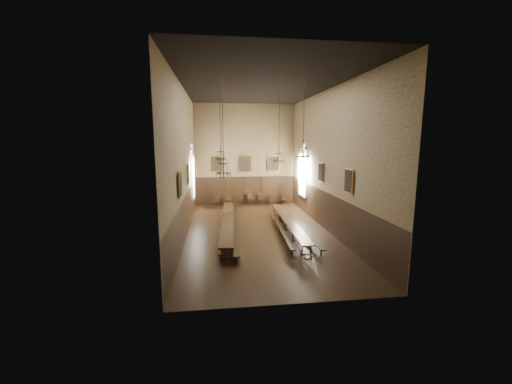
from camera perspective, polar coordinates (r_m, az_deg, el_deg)
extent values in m
cube|color=black|center=(20.30, 0.40, -7.33)|extent=(9.00, 18.00, 0.02)
cube|color=black|center=(19.68, 0.43, 18.69)|extent=(9.00, 18.00, 0.02)
cube|color=#94835B|center=(28.42, -2.02, 6.75)|extent=(9.00, 0.02, 9.00)
cube|color=#94835B|center=(10.66, 6.86, 2.04)|extent=(9.00, 0.02, 9.00)
cube|color=#94835B|center=(19.40, -12.97, 5.22)|extent=(0.02, 18.00, 9.00)
cube|color=#94835B|center=(20.57, 13.02, 5.45)|extent=(0.02, 18.00, 9.00)
cube|color=black|center=(20.17, -5.16, -5.10)|extent=(1.31, 10.73, 0.07)
cube|color=black|center=(20.29, 6.03, -5.23)|extent=(0.94, 9.73, 0.07)
cube|color=black|center=(19.90, -6.70, -6.50)|extent=(0.33, 9.47, 0.05)
cube|color=black|center=(19.98, -3.67, -6.25)|extent=(0.92, 10.59, 0.05)
cube|color=black|center=(20.65, 4.23, -5.81)|extent=(0.82, 9.92, 0.05)
cube|color=black|center=(20.52, 7.50, -6.03)|extent=(0.56, 9.44, 0.05)
cube|color=black|center=(28.29, -7.13, -1.64)|extent=(0.50, 0.50, 0.05)
cube|color=black|center=(28.41, -7.14, -1.10)|extent=(0.40, 0.15, 0.48)
cube|color=black|center=(28.32, -4.96, -1.53)|extent=(0.48, 0.48, 0.05)
cube|color=black|center=(28.45, -4.98, -0.96)|extent=(0.43, 0.10, 0.51)
cube|color=black|center=(28.39, -2.78, -1.46)|extent=(0.54, 0.54, 0.05)
cube|color=black|center=(28.52, -2.82, -0.87)|extent=(0.43, 0.16, 0.52)
cube|color=black|center=(28.52, -0.98, -1.35)|extent=(0.56, 0.56, 0.05)
cube|color=black|center=(28.66, -1.03, -0.74)|extent=(0.46, 0.16, 0.55)
cube|color=black|center=(28.65, 0.96, -1.33)|extent=(0.45, 0.45, 0.05)
cube|color=black|center=(28.79, 0.91, -0.75)|extent=(0.44, 0.05, 0.53)
cube|color=black|center=(28.70, 2.92, -1.46)|extent=(0.40, 0.40, 0.05)
cube|color=black|center=(28.82, 2.86, -0.95)|extent=(0.39, 0.06, 0.46)
cube|color=black|center=(28.89, 5.10, -1.35)|extent=(0.49, 0.49, 0.05)
cube|color=black|center=(29.02, 5.04, -0.82)|extent=(0.41, 0.13, 0.49)
cylinder|color=black|center=(21.33, -6.54, 13.19)|extent=(0.03, 0.03, 3.48)
torus|color=black|center=(21.32, -6.40, 5.99)|extent=(0.76, 0.76, 0.04)
torus|color=black|center=(21.30, -6.43, 7.31)|extent=(0.48, 0.48, 0.04)
cylinder|color=black|center=(21.30, -6.42, 7.07)|extent=(0.05, 0.05, 1.07)
cylinder|color=black|center=(22.56, 4.26, 12.84)|extent=(0.03, 0.03, 3.62)
torus|color=black|center=(22.58, 4.17, 5.63)|extent=(0.83, 0.83, 0.05)
torus|color=black|center=(22.55, 4.19, 7.00)|extent=(0.53, 0.53, 0.04)
cylinder|color=black|center=(22.55, 4.18, 6.75)|extent=(0.06, 0.06, 1.17)
cylinder|color=black|center=(16.32, -6.08, 13.59)|extent=(0.03, 0.03, 3.91)
torus|color=black|center=(16.37, -5.90, 3.41)|extent=(0.77, 0.77, 0.05)
torus|color=black|center=(16.32, -5.93, 5.14)|extent=(0.49, 0.49, 0.04)
cylinder|color=black|center=(16.33, -5.92, 4.83)|extent=(0.05, 0.05, 1.08)
cylinder|color=black|center=(17.71, 8.71, 14.54)|extent=(0.03, 0.03, 3.09)
torus|color=black|center=(17.67, 8.51, 6.38)|extent=(0.79, 0.79, 0.05)
torus|color=black|center=(17.65, 8.55, 8.03)|extent=(0.50, 0.50, 0.04)
cylinder|color=black|center=(17.65, 8.54, 7.73)|extent=(0.06, 0.06, 1.12)
cube|color=gold|center=(28.22, -7.27, 5.03)|extent=(1.10, 0.12, 1.40)
cube|color=black|center=(28.22, -7.27, 5.03)|extent=(0.98, 0.02, 1.28)
cube|color=gold|center=(28.34, -1.99, 5.12)|extent=(1.10, 0.12, 1.40)
cube|color=black|center=(28.34, -1.99, 5.12)|extent=(0.98, 0.02, 1.28)
cube|color=gold|center=(28.69, 3.21, 5.17)|extent=(1.10, 0.12, 1.40)
cube|color=black|center=(28.69, 3.21, 5.17)|extent=(0.98, 0.02, 1.28)
cube|color=gold|center=(20.45, -12.25, 3.20)|extent=(0.12, 1.00, 1.30)
cube|color=black|center=(20.45, -12.25, 3.20)|extent=(0.02, 0.88, 1.18)
cube|color=gold|center=(16.01, -13.61, 1.45)|extent=(0.12, 1.00, 1.30)
cube|color=black|center=(16.01, -13.61, 1.45)|extent=(0.02, 0.88, 1.18)
cube|color=gold|center=(21.53, 11.70, 3.53)|extent=(0.12, 1.00, 1.30)
cube|color=black|center=(21.53, 11.70, 3.53)|extent=(0.02, 0.88, 1.18)
cube|color=gold|center=(17.36, 16.49, 1.94)|extent=(0.12, 1.00, 1.30)
cube|color=black|center=(17.36, 16.49, 1.94)|extent=(0.02, 0.88, 1.18)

